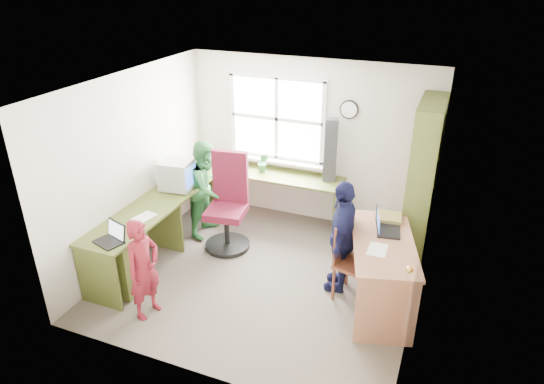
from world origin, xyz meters
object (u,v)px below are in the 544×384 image
(cd_tower, at_px, (330,150))
(potted_plant, at_px, (263,163))
(crt_monitor, at_px, (177,175))
(person_red, at_px, (144,269))
(right_desk, at_px, (382,259))
(wooden_chair, at_px, (350,258))
(person_green, at_px, (207,188))
(bookshelf, at_px, (422,187))
(swivel_chair, at_px, (228,207))
(laptop_right, at_px, (384,227))
(l_desk, at_px, (159,235))
(person_navy, at_px, (342,236))
(laptop_left, at_px, (112,237))

(cd_tower, relative_size, potted_plant, 3.08)
(crt_monitor, xyz_separation_m, person_red, (0.54, -1.58, -0.37))
(right_desk, relative_size, crt_monitor, 3.42)
(wooden_chair, bearing_deg, right_desk, 11.63)
(cd_tower, distance_m, person_green, 1.79)
(bookshelf, bearing_deg, swivel_chair, -164.53)
(bookshelf, bearing_deg, laptop_right, -106.67)
(l_desk, distance_m, swivel_chair, 0.99)
(right_desk, xyz_separation_m, person_green, (-2.57, 0.73, 0.10))
(swivel_chair, bearing_deg, person_red, -104.92)
(swivel_chair, xyz_separation_m, crt_monitor, (-0.72, -0.07, 0.39))
(person_green, bearing_deg, laptop_right, -99.62)
(potted_plant, distance_m, person_green, 0.91)
(wooden_chair, relative_size, potted_plant, 3.25)
(bookshelf, distance_m, potted_plant, 2.27)
(laptop_right, xyz_separation_m, person_green, (-2.53, 0.50, -0.18))
(swivel_chair, height_order, wooden_chair, swivel_chair)
(l_desk, distance_m, person_navy, 2.28)
(cd_tower, bearing_deg, laptop_left, -141.74)
(potted_plant, bearing_deg, bookshelf, -5.86)
(cd_tower, bearing_deg, wooden_chair, -81.83)
(laptop_right, bearing_deg, potted_plant, 49.94)
(wooden_chair, height_order, laptop_left, laptop_left)
(swivel_chair, xyz_separation_m, cd_tower, (1.11, 0.99, 0.63))
(person_red, bearing_deg, potted_plant, 4.03)
(l_desk, relative_size, laptop_left, 7.88)
(potted_plant, bearing_deg, person_red, -97.15)
(right_desk, bearing_deg, person_navy, 148.82)
(l_desk, relative_size, bookshelf, 1.40)
(right_desk, xyz_separation_m, cd_tower, (-1.04, 1.51, 0.61))
(wooden_chair, height_order, cd_tower, cd_tower)
(wooden_chair, distance_m, person_green, 2.34)
(bookshelf, relative_size, laptop_right, 5.44)
(swivel_chair, height_order, cd_tower, cd_tower)
(laptop_left, distance_m, potted_plant, 2.55)
(wooden_chair, bearing_deg, cd_tower, 127.22)
(person_navy, bearing_deg, l_desk, -83.09)
(right_desk, xyz_separation_m, laptop_right, (-0.04, 0.22, 0.28))
(person_navy, bearing_deg, crt_monitor, -101.39)
(laptop_left, relative_size, cd_tower, 0.42)
(cd_tower, height_order, person_red, cd_tower)
(wooden_chair, relative_size, laptop_left, 2.53)
(crt_monitor, height_order, person_navy, person_navy)
(crt_monitor, bearing_deg, right_desk, -15.34)
(crt_monitor, height_order, laptop_left, crt_monitor)
(cd_tower, xyz_separation_m, person_green, (-1.53, -0.78, -0.51))
(l_desk, xyz_separation_m, person_green, (0.14, 1.01, 0.24))
(bookshelf, bearing_deg, crt_monitor, -166.76)
(right_desk, distance_m, cd_tower, 1.93)
(l_desk, distance_m, bookshelf, 3.35)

